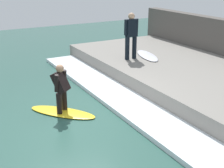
% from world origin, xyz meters
% --- Properties ---
extents(ground_plane, '(28.00, 28.00, 0.00)m').
position_xyz_m(ground_plane, '(0.00, 0.00, 0.00)').
color(ground_plane, '#2D564C').
extents(concrete_ledge, '(4.40, 11.49, 0.54)m').
position_xyz_m(concrete_ledge, '(4.17, 0.00, 0.27)').
color(concrete_ledge, gray).
rests_on(concrete_ledge, ground_plane).
extents(wave_foam_crest, '(1.19, 10.92, 0.12)m').
position_xyz_m(wave_foam_crest, '(1.37, 0.00, 0.06)').
color(wave_foam_crest, silver).
rests_on(wave_foam_crest, ground_plane).
extents(surfboard_riding, '(1.68, 1.84, 0.06)m').
position_xyz_m(surfboard_riding, '(-0.44, 0.32, 0.03)').
color(surfboard_riding, yellow).
rests_on(surfboard_riding, ground_plane).
extents(surfer_riding, '(0.54, 0.55, 1.31)m').
position_xyz_m(surfer_riding, '(-0.44, 0.32, 0.78)').
color(surfer_riding, black).
rests_on(surfer_riding, surfboard_riding).
extents(surfer_waiting_near, '(0.58, 0.28, 1.68)m').
position_xyz_m(surfer_waiting_near, '(3.06, 2.44, 1.48)').
color(surfer_waiting_near, black).
rests_on(surfer_waiting_near, concrete_ledge).
extents(surfboard_waiting_near, '(1.03, 1.84, 0.06)m').
position_xyz_m(surfboard_waiting_near, '(3.82, 2.45, 0.57)').
color(surfboard_waiting_near, silver).
rests_on(surfboard_waiting_near, concrete_ledge).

